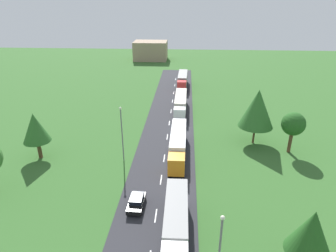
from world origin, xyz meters
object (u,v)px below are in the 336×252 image
at_px(truck_second, 178,143).
at_px(truck_third, 181,103).
at_px(truck_lead, 176,224).
at_px(lamppost_second, 122,132).
at_px(tree_pine, 257,108).
at_px(tree_maple, 293,124).
at_px(truck_fourth, 183,80).
at_px(distant_building, 151,51).
at_px(car_second, 136,202).
at_px(tree_oak, 311,232).
at_px(tree_elm, 35,128).

xyz_separation_m(truck_second, truck_third, (-0.02, 19.97, -0.01)).
height_order(truck_lead, lamppost_second, lamppost_second).
bearing_deg(tree_pine, tree_maple, -29.65).
bearing_deg(truck_fourth, tree_pine, -68.97).
height_order(tree_maple, distant_building, distant_building).
xyz_separation_m(truck_fourth, tree_maple, (18.68, -37.69, 2.91)).
distance_m(truck_second, tree_maple, 19.14).
height_order(lamppost_second, tree_pine, tree_pine).
distance_m(truck_third, car_second, 34.05).
bearing_deg(tree_maple, distant_building, 112.67).
bearing_deg(tree_oak, car_second, 151.86).
distance_m(tree_maple, tree_elm, 41.47).
xyz_separation_m(truck_third, lamppost_second, (-8.61, -22.41, 2.95)).
relative_size(car_second, tree_pine, 0.40).
bearing_deg(truck_third, car_second, -97.97).
relative_size(car_second, tree_maple, 0.56).
relative_size(truck_fourth, tree_maple, 1.87).
bearing_deg(truck_third, tree_oak, -74.06).
xyz_separation_m(tree_pine, tree_elm, (-35.86, -7.54, -1.29)).
bearing_deg(truck_second, truck_fourth, 89.85).
bearing_deg(car_second, truck_lead, -44.41).
height_order(truck_second, truck_third, truck_second).
distance_m(lamppost_second, tree_maple, 27.80).
bearing_deg(truck_fourth, truck_third, -90.37).
distance_m(tree_pine, tree_elm, 36.67).
bearing_deg(tree_oak, truck_second, 118.15).
height_order(lamppost_second, tree_oak, lamppost_second).
bearing_deg(tree_oak, truck_fourth, 100.92).
bearing_deg(tree_elm, tree_oak, -30.55).
height_order(car_second, tree_elm, tree_elm).
bearing_deg(lamppost_second, truck_fourth, 78.32).
bearing_deg(tree_pine, lamppost_second, -160.90).
relative_size(car_second, distant_building, 0.30).
relative_size(truck_second, tree_elm, 1.86).
height_order(tree_oak, tree_pine, tree_pine).
height_order(truck_lead, truck_third, truck_lead).
xyz_separation_m(tree_pine, distant_building, (-27.21, 74.93, -2.90)).
bearing_deg(tree_pine, distant_building, 109.96).
distance_m(tree_maple, tree_pine, 6.35).
distance_m(truck_lead, lamppost_second, 18.81).
bearing_deg(truck_lead, car_second, 135.59).
bearing_deg(tree_maple, tree_elm, -173.79).
height_order(truck_second, tree_maple, tree_maple).
height_order(truck_second, tree_pine, tree_pine).
relative_size(tree_maple, tree_pine, 0.71).
bearing_deg(tree_oak, tree_elm, 149.45).
relative_size(lamppost_second, tree_elm, 1.18).
bearing_deg(distant_building, tree_elm, -95.99).
relative_size(truck_third, distant_building, 1.05).
bearing_deg(car_second, truck_second, 70.94).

